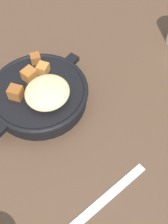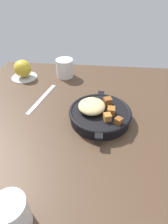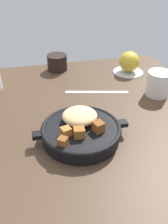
# 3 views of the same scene
# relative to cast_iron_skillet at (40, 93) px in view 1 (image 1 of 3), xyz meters

# --- Properties ---
(ground_plane) EXTENTS (0.95, 0.92, 0.02)m
(ground_plane) POSITION_rel_cast_iron_skillet_xyz_m (-0.03, 0.06, -0.04)
(ground_plane) COLOR #473323
(cast_iron_skillet) EXTENTS (0.25, 0.21, 0.07)m
(cast_iron_skillet) POSITION_rel_cast_iron_skillet_xyz_m (0.00, 0.00, 0.00)
(cast_iron_skillet) COLOR black
(cast_iron_skillet) RESTS_ON ground_plane
(butter_knife) EXTENTS (0.22, 0.07, 0.00)m
(butter_knife) POSITION_rel_cast_iron_skillet_xyz_m (0.11, 0.23, -0.03)
(butter_knife) COLOR silver
(butter_knife) RESTS_ON ground_plane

